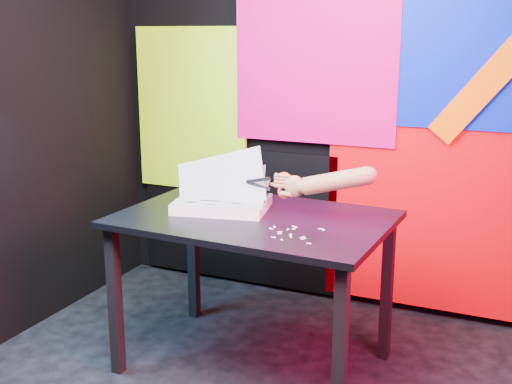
% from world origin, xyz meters
% --- Properties ---
extents(room, '(3.01, 3.01, 2.71)m').
position_xyz_m(room, '(0.00, 0.00, 1.35)').
color(room, black).
rests_on(room, ground).
extents(backdrop, '(2.88, 0.05, 2.08)m').
position_xyz_m(backdrop, '(0.06, 1.46, 0.96)').
color(backdrop, '#C40009').
rests_on(backdrop, ground).
extents(work_table, '(1.24, 0.85, 0.75)m').
position_xyz_m(work_table, '(-0.22, 0.57, 0.66)').
color(work_table, black).
rests_on(work_table, ground).
extents(printout_stack, '(0.51, 0.39, 0.32)m').
position_xyz_m(printout_stack, '(-0.41, 0.61, 0.78)').
color(printout_stack, silver).
rests_on(printout_stack, work_table).
extents(scissors, '(0.22, 0.01, 0.12)m').
position_xyz_m(scissors, '(-0.12, 0.65, 0.89)').
color(scissors, '#ACB1C7').
rests_on(scissors, printout_stack).
extents(hand_forearm, '(0.46, 0.09, 0.17)m').
position_xyz_m(hand_forearm, '(0.10, 0.65, 0.92)').
color(hand_forearm, '#945C46').
rests_on(hand_forearm, work_table).
extents(paper_clippings, '(0.24, 0.22, 0.00)m').
position_xyz_m(paper_clippings, '(0.03, 0.40, 0.75)').
color(paper_clippings, white).
rests_on(paper_clippings, work_table).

